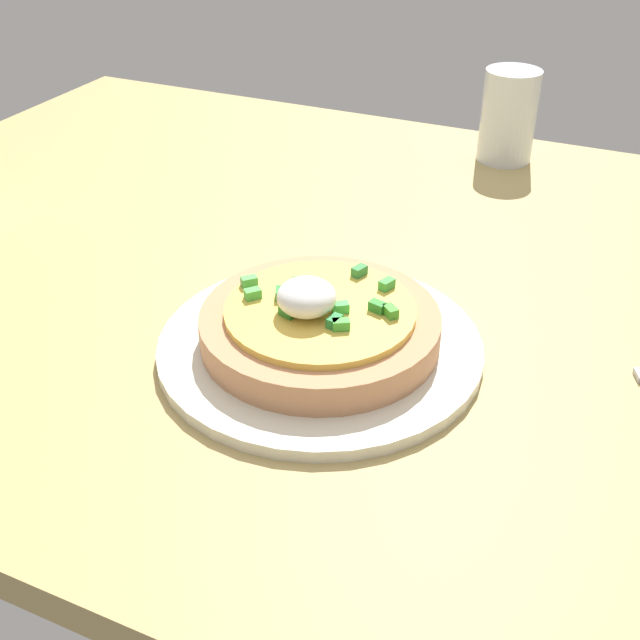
# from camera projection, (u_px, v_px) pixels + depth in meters

# --- Properties ---
(dining_table) EXTENTS (1.13, 0.83, 0.03)m
(dining_table) POSITION_uv_depth(u_px,v_px,m) (316.00, 273.00, 0.78)
(dining_table) COLOR tan
(dining_table) RESTS_ON ground
(plate) EXTENTS (0.26, 0.26, 0.01)m
(plate) POSITION_uv_depth(u_px,v_px,m) (320.00, 346.00, 0.64)
(plate) COLOR silver
(plate) RESTS_ON dining_table
(pizza) EXTENTS (0.19, 0.19, 0.06)m
(pizza) POSITION_uv_depth(u_px,v_px,m) (319.00, 324.00, 0.63)
(pizza) COLOR tan
(pizza) RESTS_ON plate
(cup_far) EXTENTS (0.07, 0.07, 0.11)m
(cup_far) POSITION_uv_depth(u_px,v_px,m) (508.00, 120.00, 0.96)
(cup_far) COLOR silver
(cup_far) RESTS_ON dining_table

